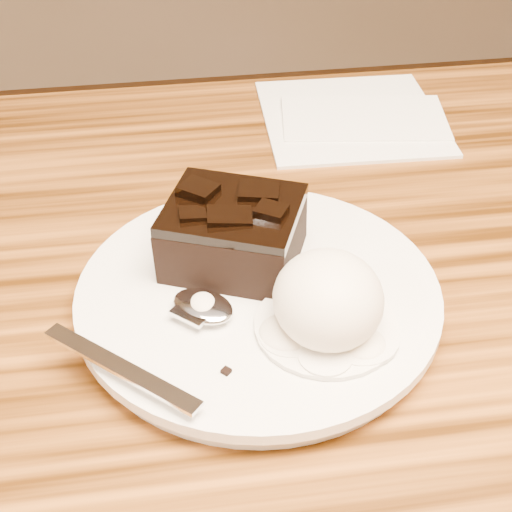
{
  "coord_description": "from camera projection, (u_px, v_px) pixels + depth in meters",
  "views": [
    {
      "loc": [
        -0.05,
        -0.33,
        1.1
      ],
      "look_at": [
        0.0,
        0.05,
        0.79
      ],
      "focal_mm": 52.92,
      "sensor_mm": 36.0,
      "label": 1
    }
  ],
  "objects": [
    {
      "name": "plate",
      "position": [
        258.0,
        300.0,
        0.51
      ],
      "size": [
        0.24,
        0.24,
        0.02
      ],
      "primitive_type": "cylinder",
      "color": "silver",
      "rests_on": "dining_table"
    },
    {
      "name": "brownie",
      "position": [
        233.0,
        237.0,
        0.51
      ],
      "size": [
        0.11,
        0.1,
        0.04
      ],
      "primitive_type": "cube",
      "rotation": [
        0.0,
        0.0,
        -0.39
      ],
      "color": "black",
      "rests_on": "plate"
    },
    {
      "name": "ice_cream_scoop",
      "position": [
        328.0,
        299.0,
        0.46
      ],
      "size": [
        0.07,
        0.07,
        0.06
      ],
      "primitive_type": "ellipsoid",
      "color": "white",
      "rests_on": "plate"
    },
    {
      "name": "melt_puddle",
      "position": [
        326.0,
        327.0,
        0.47
      ],
      "size": [
        0.09,
        0.09,
        0.0
      ],
      "primitive_type": "cylinder",
      "color": "white",
      "rests_on": "plate"
    },
    {
      "name": "spoon",
      "position": [
        203.0,
        308.0,
        0.48
      ],
      "size": [
        0.15,
        0.14,
        0.01
      ],
      "primitive_type": null,
      "rotation": [
        0.0,
        0.0,
        0.84
      ],
      "color": "silver",
      "rests_on": "plate"
    },
    {
      "name": "napkin",
      "position": [
        351.0,
        116.0,
        0.72
      ],
      "size": [
        0.17,
        0.17,
        0.01
      ],
      "primitive_type": "cube",
      "rotation": [
        0.0,
        0.0,
        -0.03
      ],
      "color": "white",
      "rests_on": "dining_table"
    },
    {
      "name": "crumb_a",
      "position": [
        305.0,
        325.0,
        0.47
      ],
      "size": [
        0.01,
        0.01,
        0.0
      ],
      "primitive_type": "cube",
      "rotation": [
        0.0,
        0.0,
        0.24
      ],
      "color": "black",
      "rests_on": "plate"
    },
    {
      "name": "crumb_b",
      "position": [
        226.0,
        371.0,
        0.44
      ],
      "size": [
        0.01,
        0.01,
        0.0
      ],
      "primitive_type": "cube",
      "rotation": [
        0.0,
        0.0,
        0.79
      ],
      "color": "black",
      "rests_on": "plate"
    },
    {
      "name": "crumb_c",
      "position": [
        294.0,
        312.0,
        0.48
      ],
      "size": [
        0.01,
        0.01,
        0.0
      ],
      "primitive_type": "cube",
      "rotation": [
        0.0,
        0.0,
        0.71
      ],
      "color": "black",
      "rests_on": "plate"
    }
  ]
}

